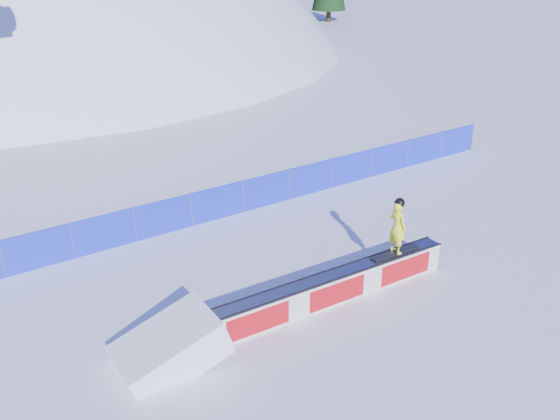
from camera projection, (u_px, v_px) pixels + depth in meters
ground at (347, 255)px, 19.18m from camera, size 160.00×160.00×0.00m
snow_hill at (50, 245)px, 58.24m from camera, size 64.00×64.00×64.00m
safety_fence at (267, 190)px, 22.31m from camera, size 22.05×0.05×1.30m
rail_box at (332, 289)px, 16.58m from camera, size 7.43×0.77×0.89m
snow_ramp at (171, 361)px, 14.51m from camera, size 2.63×1.70×1.61m
snowboarder at (398, 227)px, 17.11m from camera, size 1.61×0.57×1.67m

